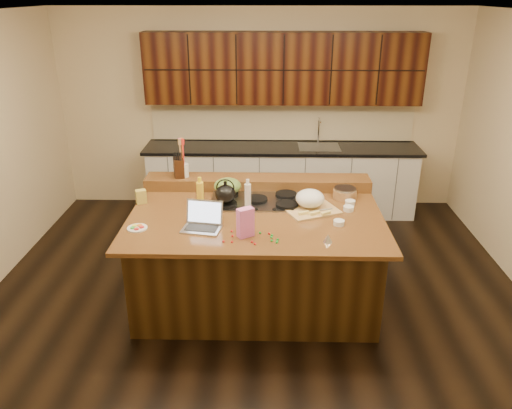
{
  "coord_description": "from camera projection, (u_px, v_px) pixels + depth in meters",
  "views": [
    {
      "loc": [
        0.1,
        -4.31,
        2.88
      ],
      "look_at": [
        0.0,
        0.05,
        1.0
      ],
      "focal_mm": 35.0,
      "sensor_mm": 36.0,
      "label": 1
    }
  ],
  "objects": [
    {
      "name": "room",
      "position": [
        256.0,
        172.0,
        4.57
      ],
      "size": [
        5.52,
        5.02,
        2.72
      ],
      "color": "black",
      "rests_on": "ground"
    },
    {
      "name": "island",
      "position": [
        256.0,
        256.0,
        4.92
      ],
      "size": [
        2.4,
        1.6,
        0.92
      ],
      "color": "black",
      "rests_on": "ground"
    },
    {
      "name": "back_ledge",
      "position": [
        257.0,
        182.0,
        5.36
      ],
      "size": [
        2.4,
        0.3,
        0.12
      ],
      "primitive_type": "cube",
      "color": "black",
      "rests_on": "island"
    },
    {
      "name": "cooktop",
      "position": [
        257.0,
        201.0,
        5.01
      ],
      "size": [
        0.92,
        0.52,
        0.05
      ],
      "color": "gray",
      "rests_on": "island"
    },
    {
      "name": "back_counter",
      "position": [
        282.0,
        142.0,
        6.75
      ],
      "size": [
        3.7,
        0.66,
        2.4
      ],
      "color": "silver",
      "rests_on": "ground"
    },
    {
      "name": "kettle",
      "position": [
        225.0,
        194.0,
        4.85
      ],
      "size": [
        0.25,
        0.25,
        0.18
      ],
      "primitive_type": "ellipsoid",
      "rotation": [
        0.0,
        0.0,
        0.25
      ],
      "color": "black",
      "rests_on": "cooktop"
    },
    {
      "name": "green_bowl",
      "position": [
        228.0,
        186.0,
        5.09
      ],
      "size": [
        0.32,
        0.32,
        0.15
      ],
      "primitive_type": "ellipsoid",
      "rotation": [
        0.0,
        0.0,
        0.17
      ],
      "color": "#597B31",
      "rests_on": "cooktop"
    },
    {
      "name": "laptop",
      "position": [
        203.0,
        221.0,
        4.45
      ],
      "size": [
        0.37,
        0.32,
        0.23
      ],
      "rotation": [
        0.0,
        0.0,
        -0.17
      ],
      "color": "#B7B7BC",
      "rests_on": "island"
    },
    {
      "name": "oil_bottle",
      "position": [
        200.0,
        195.0,
        4.82
      ],
      "size": [
        0.08,
        0.08,
        0.27
      ],
      "primitive_type": "cylinder",
      "rotation": [
        0.0,
        0.0,
        -0.19
      ],
      "color": "yellow",
      "rests_on": "island"
    },
    {
      "name": "vinegar_bottle",
      "position": [
        248.0,
        196.0,
        4.82
      ],
      "size": [
        0.07,
        0.07,
        0.25
      ],
      "primitive_type": "cylinder",
      "rotation": [
        0.0,
        0.0,
        -0.18
      ],
      "color": "silver",
      "rests_on": "island"
    },
    {
      "name": "wooden_tray",
      "position": [
        310.0,
        201.0,
        4.81
      ],
      "size": [
        0.58,
        0.52,
        0.19
      ],
      "rotation": [
        0.0,
        0.0,
        0.42
      ],
      "color": "tan",
      "rests_on": "island"
    },
    {
      "name": "ramekin_a",
      "position": [
        349.0,
        208.0,
        4.81
      ],
      "size": [
        0.12,
        0.12,
        0.04
      ],
      "primitive_type": "cylinder",
      "rotation": [
        0.0,
        0.0,
        0.17
      ],
      "color": "white",
      "rests_on": "island"
    },
    {
      "name": "ramekin_b",
      "position": [
        339.0,
        223.0,
        4.52
      ],
      "size": [
        0.12,
        0.12,
        0.04
      ],
      "primitive_type": "cylinder",
      "rotation": [
        0.0,
        0.0,
        -0.24
      ],
      "color": "white",
      "rests_on": "island"
    },
    {
      "name": "ramekin_c",
      "position": [
        350.0,
        203.0,
        4.94
      ],
      "size": [
        0.13,
        0.13,
        0.04
      ],
      "primitive_type": "cylinder",
      "rotation": [
        0.0,
        0.0,
        0.39
      ],
      "color": "white",
      "rests_on": "island"
    },
    {
      "name": "strainer_bowl",
      "position": [
        345.0,
        194.0,
        5.09
      ],
      "size": [
        0.25,
        0.25,
        0.09
      ],
      "primitive_type": "cylinder",
      "rotation": [
        0.0,
        0.0,
        0.03
      ],
      "color": "#996B3F",
      "rests_on": "island"
    },
    {
      "name": "kitchen_timer",
      "position": [
        328.0,
        238.0,
        4.2
      ],
      "size": [
        0.1,
        0.1,
        0.07
      ],
      "primitive_type": "cone",
      "rotation": [
        0.0,
        0.0,
        0.3
      ],
      "color": "silver",
      "rests_on": "island"
    },
    {
      "name": "pink_bag",
      "position": [
        245.0,
        223.0,
        4.26
      ],
      "size": [
        0.16,
        0.14,
        0.26
      ],
      "primitive_type": "cube",
      "rotation": [
        0.0,
        0.0,
        0.57
      ],
      "color": "pink",
      "rests_on": "island"
    },
    {
      "name": "candy_plate",
      "position": [
        137.0,
        228.0,
        4.45
      ],
      "size": [
        0.21,
        0.21,
        0.01
      ],
      "primitive_type": "cylinder",
      "rotation": [
        0.0,
        0.0,
        -0.16
      ],
      "color": "white",
      "rests_on": "island"
    },
    {
      "name": "package_box",
      "position": [
        141.0,
        197.0,
        4.96
      ],
      "size": [
        0.12,
        0.1,
        0.14
      ],
      "primitive_type": "cube",
      "rotation": [
        0.0,
        0.0,
        0.43
      ],
      "color": "gold",
      "rests_on": "island"
    },
    {
      "name": "utensil_crock",
      "position": [
        183.0,
        170.0,
        5.32
      ],
      "size": [
        0.15,
        0.15,
        0.14
      ],
      "primitive_type": "cylinder",
      "rotation": [
        0.0,
        0.0,
        0.24
      ],
      "color": "white",
      "rests_on": "back_ledge"
    },
    {
      "name": "knife_block",
      "position": [
        179.0,
        168.0,
        5.31
      ],
      "size": [
        0.14,
        0.19,
        0.2
      ],
      "primitive_type": "cube",
      "rotation": [
        0.0,
        0.0,
        0.27
      ],
      "color": "black",
      "rests_on": "back_ledge"
    },
    {
      "name": "gumdrop_0",
      "position": [
        223.0,
        241.0,
        4.2
      ],
      "size": [
        0.02,
        0.02,
        0.02
      ],
      "primitive_type": "ellipsoid",
      "color": "red",
      "rests_on": "island"
    },
    {
      "name": "gumdrop_1",
      "position": [
        271.0,
        237.0,
        4.28
      ],
      "size": [
        0.02,
        0.02,
        0.02
      ],
      "primitive_type": "ellipsoid",
      "color": "#198C26",
      "rests_on": "island"
    },
    {
      "name": "gumdrop_2",
      "position": [
        269.0,
        233.0,
        4.34
      ],
      "size": [
        0.02,
        0.02,
        0.02
      ],
      "primitive_type": "ellipsoid",
      "color": "red",
      "rests_on": "island"
    },
    {
      "name": "gumdrop_3",
      "position": [
        277.0,
        241.0,
        4.2
      ],
      "size": [
        0.02,
        0.02,
        0.02
      ],
      "primitive_type": "ellipsoid",
      "color": "#198C26",
      "rests_on": "island"
    },
    {
      "name": "gumdrop_4",
      "position": [
        232.0,
        242.0,
        4.2
      ],
      "size": [
        0.02,
        0.02,
        0.02
      ],
      "primitive_type": "ellipsoid",
      "color": "red",
      "rests_on": "island"
    },
    {
      "name": "gumdrop_5",
      "position": [
        277.0,
        242.0,
        4.19
      ],
      "size": [
        0.02,
        0.02,
        0.02
      ],
      "primitive_type": "ellipsoid",
      "color": "#198C26",
      "rests_on": "island"
    },
    {
      "name": "gumdrop_6",
      "position": [
        232.0,
        231.0,
        4.38
      ],
      "size": [
        0.02,
        0.02,
        0.02
      ],
      "primitive_type": "ellipsoid",
      "color": "red",
      "rests_on": "island"
    },
    {
      "name": "gumdrop_7",
      "position": [
        260.0,
        233.0,
        4.35
      ],
      "size": [
        0.02,
        0.02,
        0.02
      ],
      "primitive_type": "ellipsoid",
      "color": "#198C26",
      "rests_on": "island"
    },
    {
      "name": "gumdrop_8",
      "position": [
        255.0,
        244.0,
        4.16
      ],
      "size": [
        0.02,
        0.02,
        0.02
      ],
      "primitive_type": "ellipsoid",
      "color": "red",
      "rests_on": "island"
    },
    {
      "name": "gumdrop_9",
      "position": [
        272.0,
        241.0,
        4.22
      ],
      "size": [
        0.02,
        0.02,
        0.02
      ],
      "primitive_type": "ellipsoid",
      "color": "#198C26",
      "rests_on": "island"
    },
    {
      "name": "gumdrop_10",
      "position": [
        252.0,
        242.0,
        4.2
      ],
      "size": [
        0.02,
        0.02,
        0.02
      ],
      "primitive_type": "ellipsoid",
      "color": "red",
      "rests_on": "island"
    },
    {
      "name": "gumdrop_11",
      "position": [
        272.0,
        235.0,
        4.31
      ],
      "size": [
        0.02,
        0.02,
        0.02
      ],
      "primitive_type": "ellipsoid",
      "color": "#198C26",
      "rests_on": "island"
    },
    {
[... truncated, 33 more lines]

